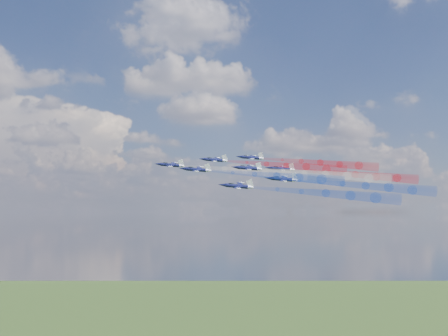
{
  "coord_description": "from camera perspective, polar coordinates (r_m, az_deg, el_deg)",
  "views": [
    {
      "loc": [
        -59.74,
        -157.1,
        123.89
      ],
      "look_at": [
        -21.88,
        18.17,
        138.32
      ],
      "focal_mm": 44.26,
      "sensor_mm": 36.0,
      "label": 1
    }
  ],
  "objects": [
    {
      "name": "trail_lead",
      "position": [
        180.63,
        2.17,
        -0.29
      ],
      "size": [
        39.38,
        17.52,
        7.8
      ],
      "primitive_type": null,
      "rotation": [
        0.09,
        -0.26,
        1.21
      ],
      "color": "white"
    },
    {
      "name": "trail_outer_left",
      "position": [
        156.55,
        10.48,
        -2.59
      ],
      "size": [
        39.38,
        17.52,
        7.8
      ],
      "primitive_type": null,
      "rotation": [
        0.09,
        -0.26,
        1.21
      ],
      "color": "blue"
    },
    {
      "name": "trail_outer_right",
      "position": [
        200.04,
        9.91,
        0.53
      ],
      "size": [
        39.38,
        17.52,
        7.8
      ],
      "primitive_type": null,
      "rotation": [
        0.09,
        -0.26,
        1.21
      ],
      "color": "red"
    },
    {
      "name": "jet_center_third",
      "position": [
        179.27,
        2.48,
        -0.01
      ],
      "size": [
        12.69,
        11.77,
        5.72
      ],
      "primitive_type": null,
      "rotation": [
        0.09,
        -0.26,
        1.21
      ],
      "color": "black"
    },
    {
      "name": "jet_inner_right",
      "position": [
        191.57,
        -1.0,
        0.84
      ],
      "size": [
        12.69,
        11.77,
        5.72
      ],
      "primitive_type": null,
      "rotation": [
        0.09,
        -0.26,
        1.21
      ],
      "color": "black"
    },
    {
      "name": "jet_rear_left",
      "position": [
        169.4,
        6.04,
        -1.15
      ],
      "size": [
        12.69,
        11.77,
        5.72
      ],
      "primitive_type": null,
      "rotation": [
        0.09,
        -0.26,
        1.21
      ],
      "color": "black"
    },
    {
      "name": "trail_rear_right",
      "position": [
        190.2,
        13.42,
        -0.67
      ],
      "size": [
        39.38,
        17.52,
        7.8
      ],
      "primitive_type": null,
      "rotation": [
        0.09,
        -0.26,
        1.21
      ],
      "color": "red"
    },
    {
      "name": "trail_inner_right",
      "position": [
        189.45,
        6.45,
        0.27
      ],
      "size": [
        39.38,
        17.52,
        7.8
      ],
      "primitive_type": null,
      "rotation": [
        0.09,
        -0.26,
        1.21
      ],
      "color": "red"
    },
    {
      "name": "jet_lead",
      "position": [
        184.64,
        -5.54,
        0.31
      ],
      "size": [
        12.69,
        11.77,
        5.72
      ],
      "primitive_type": null,
      "rotation": [
        0.09,
        -0.26,
        1.21
      ],
      "color": "black"
    },
    {
      "name": "trail_center_third",
      "position": [
        178.8,
        10.44,
        -0.63
      ],
      "size": [
        39.38,
        17.52,
        7.8
      ],
      "primitive_type": null,
      "rotation": [
        0.09,
        -0.26,
        1.21
      ],
      "color": "white"
    },
    {
      "name": "trail_rear_left",
      "position": [
        170.61,
        14.42,
        -1.79
      ],
      "size": [
        39.38,
        17.52,
        7.8
      ],
      "primitive_type": null,
      "rotation": [
        0.09,
        -0.26,
        1.21
      ],
      "color": "blue"
    },
    {
      "name": "jet_rear_right",
      "position": [
        189.28,
        5.91,
        -0.09
      ],
      "size": [
        12.69,
        11.77,
        5.72
      ],
      "primitive_type": null,
      "rotation": [
        0.09,
        -0.26,
        1.21
      ],
      "color": "black"
    },
    {
      "name": "jet_inner_left",
      "position": [
        171.31,
        -2.88,
        -0.16
      ],
      "size": [
        12.69,
        11.77,
        5.72
      ],
      "primitive_type": null,
      "rotation": [
        0.09,
        -0.26,
        1.21
      ],
      "color": "black"
    },
    {
      "name": "jet_outer_right",
      "position": [
        200.6,
        2.8,
        1.08
      ],
      "size": [
        12.69,
        11.77,
        5.72
      ],
      "primitive_type": null,
      "rotation": [
        0.09,
        -0.26,
        1.21
      ],
      "color": "black"
    },
    {
      "name": "jet_outer_left",
      "position": [
        157.19,
        1.39,
        -1.88
      ],
      "size": [
        12.69,
        11.77,
        5.72
      ],
      "primitive_type": null,
      "rotation": [
        0.09,
        -0.26,
        1.21
      ],
      "color": "black"
    },
    {
      "name": "trail_inner_left",
      "position": [
        168.6,
        5.46,
        -0.82
      ],
      "size": [
        39.38,
        17.52,
        7.8
      ],
      "primitive_type": null,
      "rotation": [
        0.09,
        -0.26,
        1.21
      ],
      "color": "blue"
    }
  ]
}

